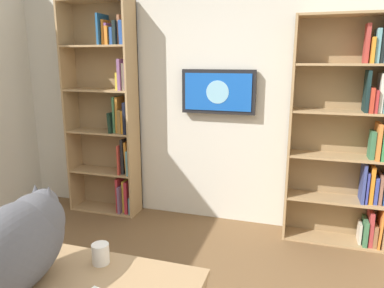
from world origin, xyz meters
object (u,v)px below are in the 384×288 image
at_px(cat, 20,242).
at_px(coffee_mug, 101,253).
at_px(bookshelf_left, 354,133).
at_px(wall_mounted_tv, 218,92).
at_px(bookshelf_right, 110,113).

height_order(cat, coffee_mug, cat).
xyz_separation_m(bookshelf_left, wall_mounted_tv, (1.25, -0.08, 0.32)).
bearing_deg(bookshelf_right, coffee_mug, 118.41).
bearing_deg(coffee_mug, wall_mounted_tv, -91.25).
bearing_deg(cat, wall_mounted_tv, -96.29).
distance_m(bookshelf_left, wall_mounted_tv, 1.29).
relative_size(wall_mounted_tv, coffee_mug, 7.63).
bearing_deg(wall_mounted_tv, coffee_mug, 88.75).
distance_m(wall_mounted_tv, coffee_mug, 2.22).
xyz_separation_m(cat, coffee_mug, (-0.22, -0.25, -0.15)).
relative_size(bookshelf_right, coffee_mug, 23.43).
distance_m(bookshelf_right, cat, 2.48).
bearing_deg(bookshelf_left, wall_mounted_tv, -3.83).
height_order(bookshelf_left, wall_mounted_tv, bookshelf_left).
distance_m(cat, coffee_mug, 0.36).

